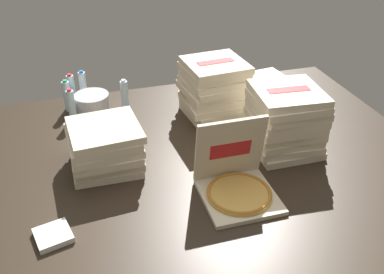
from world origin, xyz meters
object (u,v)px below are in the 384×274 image
object	(u,v)px
water_bottle_1	(83,86)
water_bottle_3	(125,96)
pizza_stack_right_near	(214,89)
pizza_stack_right_mid	(105,146)
water_bottle_2	(67,96)
pizza_stack_right_far	(265,92)
napkin_pile	(53,235)
open_pizza_box	(236,182)
pizza_stack_center_far	(285,120)
ice_bucket	(92,103)
water_bottle_0	(72,105)
water_bottle_4	(72,90)

from	to	relation	value
water_bottle_1	water_bottle_3	bearing A→B (deg)	-41.87
pizza_stack_right_near	water_bottle_3	distance (m)	0.69
pizza_stack_right_mid	water_bottle_2	world-z (taller)	pizza_stack_right_mid
pizza_stack_right_far	napkin_pile	distance (m)	1.98
open_pizza_box	pizza_stack_center_far	xyz separation A→B (m)	(0.47, 0.36, 0.13)
pizza_stack_center_far	water_bottle_2	world-z (taller)	pizza_stack_center_far
ice_bucket	water_bottle_0	size ratio (longest dim) A/B	1.03
water_bottle_3	pizza_stack_right_near	bearing A→B (deg)	-23.35
open_pizza_box	ice_bucket	bearing A→B (deg)	119.43
ice_bucket	water_bottle_0	world-z (taller)	water_bottle_0
pizza_stack_right_mid	pizza_stack_right_far	xyz separation A→B (m)	(1.32, 0.52, -0.05)
water_bottle_0	napkin_pile	xyz separation A→B (m)	(-0.17, -1.22, -0.11)
water_bottle_4	pizza_stack_right_near	bearing A→B (deg)	-26.00
pizza_stack_right_near	pizza_stack_center_far	xyz separation A→B (m)	(0.29, -0.57, 0.00)
pizza_stack_right_far	water_bottle_1	size ratio (longest dim) A/B	1.92
open_pizza_box	pizza_stack_center_far	distance (m)	0.61
pizza_stack_right_mid	open_pizza_box	bearing A→B (deg)	-35.65
water_bottle_0	pizza_stack_right_mid	bearing A→B (deg)	-75.55
pizza_stack_right_near	napkin_pile	xyz separation A→B (m)	(-1.20, -1.00, -0.20)
open_pizza_box	napkin_pile	bearing A→B (deg)	-176.09
ice_bucket	water_bottle_3	size ratio (longest dim) A/B	1.03
pizza_stack_right_mid	water_bottle_1	size ratio (longest dim) A/B	1.80
pizza_stack_right_near	open_pizza_box	bearing A→B (deg)	-100.84
water_bottle_0	water_bottle_4	distance (m)	0.28
pizza_stack_center_far	ice_bucket	world-z (taller)	pizza_stack_center_far
napkin_pile	ice_bucket	bearing A→B (deg)	76.12
ice_bucket	water_bottle_0	xyz separation A→B (m)	(-0.15, -0.09, 0.05)
napkin_pile	pizza_stack_right_mid	bearing A→B (deg)	58.61
water_bottle_0	water_bottle_4	size ratio (longest dim) A/B	1.00
water_bottle_4	napkin_pile	distance (m)	1.51
water_bottle_4	ice_bucket	bearing A→B (deg)	-53.34
pizza_stack_right_far	water_bottle_2	bearing A→B (deg)	168.47
water_bottle_4	water_bottle_1	bearing A→B (deg)	23.37
pizza_stack_center_far	water_bottle_2	xyz separation A→B (m)	(-1.35, 0.96, -0.09)
open_pizza_box	water_bottle_0	world-z (taller)	open_pizza_box
pizza_stack_right_far	pizza_stack_center_far	distance (m)	0.68
pizza_stack_right_near	ice_bucket	size ratio (longest dim) A/B	1.84
ice_bucket	water_bottle_1	size ratio (longest dim) A/B	1.03
open_pizza_box	water_bottle_4	distance (m)	1.65
pizza_stack_right_near	water_bottle_2	size ratio (longest dim) A/B	1.90
open_pizza_box	water_bottle_3	size ratio (longest dim) A/B	1.72
pizza_stack_right_mid	napkin_pile	size ratio (longest dim) A/B	2.65
open_pizza_box	water_bottle_3	bearing A→B (deg)	110.59
water_bottle_3	napkin_pile	size ratio (longest dim) A/B	1.47
pizza_stack_center_far	water_bottle_0	bearing A→B (deg)	149.22
pizza_stack_right_far	napkin_pile	world-z (taller)	pizza_stack_right_far
pizza_stack_center_far	water_bottle_0	world-z (taller)	pizza_stack_center_far
pizza_stack_right_far	water_bottle_1	world-z (taller)	water_bottle_1
pizza_stack_right_far	water_bottle_3	xyz separation A→B (m)	(-1.09, 0.19, 0.03)
open_pizza_box	water_bottle_2	distance (m)	1.58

